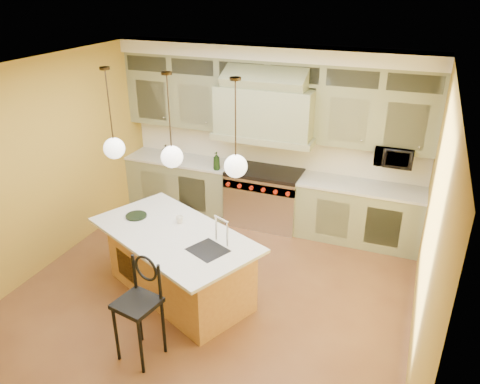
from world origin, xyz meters
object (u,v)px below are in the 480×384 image
at_px(range, 264,197).
at_px(kitchen_island, 179,262).
at_px(counter_stool, 139,304).
at_px(microwave, 394,155).

height_order(range, kitchen_island, kitchen_island).
distance_m(counter_stool, microwave, 4.19).
xyz_separation_m(counter_stool, microwave, (2.19, 3.49, 0.76)).
relative_size(range, counter_stool, 1.00).
bearing_deg(range, microwave, 3.12).
xyz_separation_m(range, microwave, (1.95, 0.11, 0.96)).
distance_m(range, microwave, 2.18).
xyz_separation_m(range, counter_stool, (-0.24, -3.38, 0.20)).
bearing_deg(counter_stool, range, 96.59).
height_order(counter_stool, microwave, microwave).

